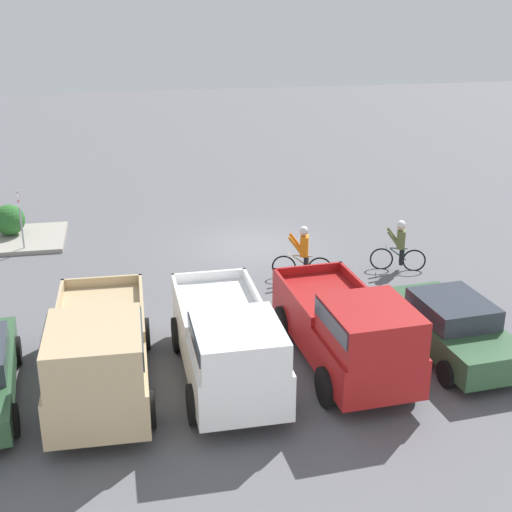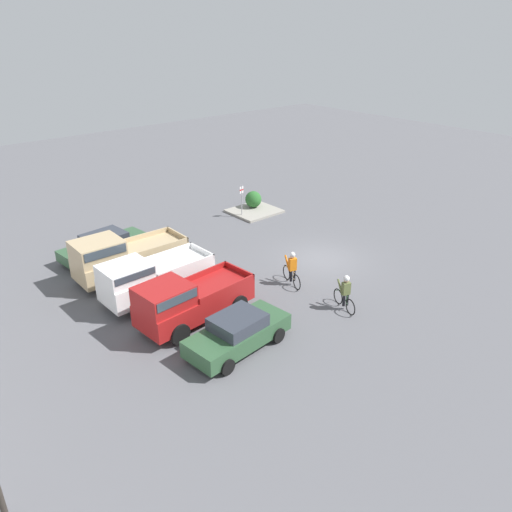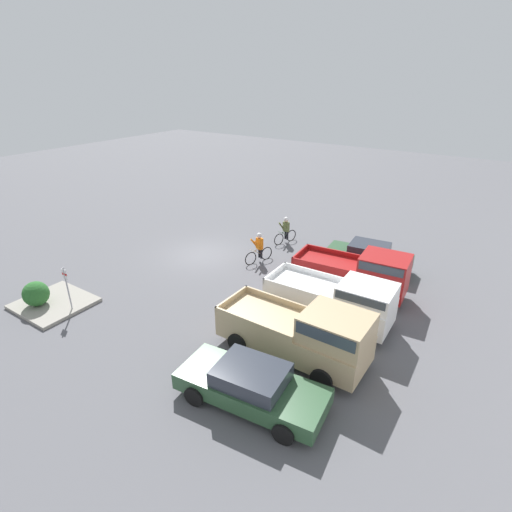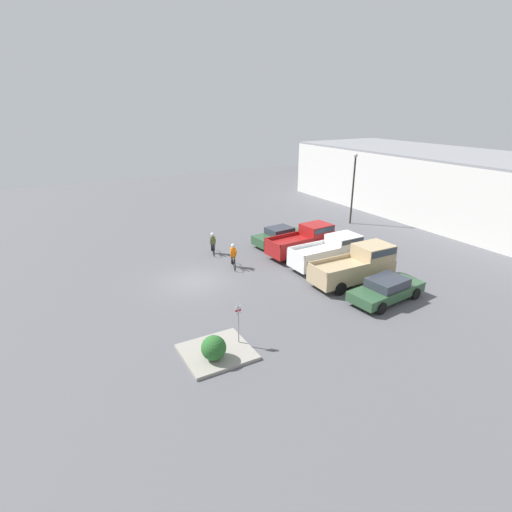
{
  "view_description": "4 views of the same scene",
  "coord_description": "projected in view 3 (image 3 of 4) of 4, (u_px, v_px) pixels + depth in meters",
  "views": [
    {
      "loc": [
        4.23,
        23.01,
        8.55
      ],
      "look_at": [
        0.67,
        4.08,
        1.2
      ],
      "focal_mm": 50.0,
      "sensor_mm": 36.0,
      "label": 1
    },
    {
      "loc": [
        -16.08,
        18.56,
        11.63
      ],
      "look_at": [
        0.67,
        4.08,
        1.2
      ],
      "focal_mm": 35.0,
      "sensor_mm": 36.0,
      "label": 2
    },
    {
      "loc": [
        15.73,
        14.08,
        9.54
      ],
      "look_at": [
        0.67,
        4.08,
        1.2
      ],
      "focal_mm": 28.0,
      "sensor_mm": 36.0,
      "label": 3
    },
    {
      "loc": [
        22.22,
        -8.0,
        10.63
      ],
      "look_at": [
        0.67,
        4.08,
        1.2
      ],
      "focal_mm": 28.0,
      "sensor_mm": 36.0,
      "label": 4
    }
  ],
  "objects": [
    {
      "name": "pickup_truck_2",
      "position": [
        305.0,
        333.0,
        14.1
      ],
      "size": [
        2.3,
        5.57,
        2.29
      ],
      "color": "tan",
      "rests_on": "ground_plane"
    },
    {
      "name": "shrub",
      "position": [
        36.0,
        294.0,
        17.49
      ],
      "size": [
        1.11,
        1.11,
        1.11
      ],
      "color": "#286028",
      "rests_on": "curb_island"
    },
    {
      "name": "cyclist_0",
      "position": [
        259.0,
        247.0,
        21.73
      ],
      "size": [
        1.8,
        0.67,
        1.74
      ],
      "color": "black",
      "rests_on": "ground_plane"
    },
    {
      "name": "pickup_truck_1",
      "position": [
        337.0,
        300.0,
        16.26
      ],
      "size": [
        2.23,
        5.22,
        2.11
      ],
      "color": "white",
      "rests_on": "ground_plane"
    },
    {
      "name": "fire_lane_sign",
      "position": [
        67.0,
        285.0,
        16.95
      ],
      "size": [
        0.06,
        0.3,
        2.16
      ],
      "color": "#9E9EA3",
      "rests_on": "ground_plane"
    },
    {
      "name": "cyclist_1",
      "position": [
        286.0,
        229.0,
        24.21
      ],
      "size": [
        1.69,
        0.64,
        1.68
      ],
      "color": "black",
      "rests_on": "ground_plane"
    },
    {
      "name": "sedan_0",
      "position": [
        368.0,
        257.0,
        20.94
      ],
      "size": [
        2.23,
        4.48,
        1.46
      ],
      "color": "#2D5133",
      "rests_on": "ground_plane"
    },
    {
      "name": "pickup_truck_0",
      "position": [
        359.0,
        272.0,
        18.43
      ],
      "size": [
        2.44,
        5.28,
        2.19
      ],
      "color": "maroon",
      "rests_on": "ground_plane"
    },
    {
      "name": "curb_island",
      "position": [
        54.0,
        303.0,
        17.96
      ],
      "size": [
        2.82,
        3.06,
        0.15
      ],
      "primitive_type": "cube",
      "color": "gray",
      "rests_on": "ground_plane"
    },
    {
      "name": "sedan_1",
      "position": [
        251.0,
        385.0,
        12.39
      ],
      "size": [
        2.38,
        4.92,
        1.37
      ],
      "color": "#2D5133",
      "rests_on": "ground_plane"
    },
    {
      "name": "ground_plane",
      "position": [
        203.0,
        254.0,
        22.97
      ],
      "size": [
        80.0,
        80.0,
        0.0
      ],
      "primitive_type": "plane",
      "color": "#56565B"
    }
  ]
}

